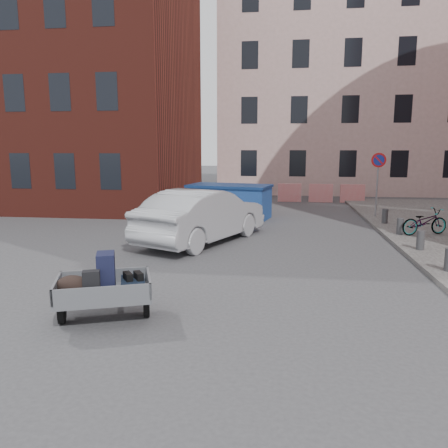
# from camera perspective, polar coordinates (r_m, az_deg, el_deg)

# --- Properties ---
(ground) EXTENTS (120.00, 120.00, 0.00)m
(ground) POSITION_cam_1_polar(r_m,az_deg,el_deg) (10.06, -4.51, -7.44)
(ground) COLOR #38383A
(ground) RESTS_ON ground
(building_brick) EXTENTS (12.00, 10.00, 14.00)m
(building_brick) POSITION_cam_1_polar(r_m,az_deg,el_deg) (25.26, -19.58, 18.59)
(building_brick) COLOR #591E16
(building_brick) RESTS_ON ground
(building_pink) EXTENTS (16.00, 8.00, 14.00)m
(building_pink) POSITION_cam_1_polar(r_m,az_deg,el_deg) (31.88, 15.24, 16.91)
(building_pink) COLOR tan
(building_pink) RESTS_ON ground
(no_parking_sign) EXTENTS (0.60, 0.09, 2.65)m
(no_parking_sign) POSITION_cam_1_polar(r_m,az_deg,el_deg) (19.31, 19.48, 6.52)
(no_parking_sign) COLOR gray
(no_parking_sign) RESTS_ON sidewalk
(bollards) EXTENTS (0.22, 9.02, 0.55)m
(bollards) POSITION_cam_1_polar(r_m,az_deg,el_deg) (13.64, 24.28, -1.93)
(bollards) COLOR #3A3A3D
(bollards) RESTS_ON sidewalk
(barriers) EXTENTS (4.70, 0.18, 1.00)m
(barriers) POSITION_cam_1_polar(r_m,az_deg,el_deg) (24.61, 12.53, 3.96)
(barriers) COLOR red
(barriers) RESTS_ON ground
(trailer) EXTENTS (1.88, 1.98, 1.20)m
(trailer) POSITION_cam_1_polar(r_m,az_deg,el_deg) (7.98, -15.51, -7.92)
(trailer) COLOR black
(trailer) RESTS_ON ground
(dumpster) EXTENTS (3.72, 2.47, 1.43)m
(dumpster) POSITION_cam_1_polar(r_m,az_deg,el_deg) (18.63, 0.71, 2.99)
(dumpster) COLOR navy
(dumpster) RESTS_ON ground
(silver_car) EXTENTS (3.76, 5.46, 1.70)m
(silver_car) POSITION_cam_1_polar(r_m,az_deg,el_deg) (13.92, -2.76, 1.10)
(silver_car) COLOR #A0A2A7
(silver_car) RESTS_ON ground
(bicycle) EXTENTS (1.77, 1.15, 0.88)m
(bicycle) POSITION_cam_1_polar(r_m,az_deg,el_deg) (15.97, 24.73, 0.28)
(bicycle) COLOR black
(bicycle) RESTS_ON sidewalk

